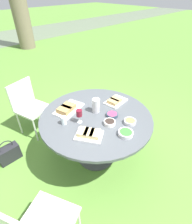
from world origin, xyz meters
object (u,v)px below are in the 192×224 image
at_px(water_pitcher, 96,106).
at_px(wine_glass, 79,114).
at_px(handbag, 9,154).
at_px(dining_table, 96,122).
at_px(chair_near_left, 28,104).

distance_m(water_pitcher, wine_glass, 0.29).
xyz_separation_m(water_pitcher, wine_glass, (-0.29, -0.01, 0.03)).
bearing_deg(wine_glass, handbag, 131.83).
relative_size(dining_table, wine_glass, 8.05).
height_order(dining_table, handbag, dining_table).
relative_size(water_pitcher, handbag, 0.51).
xyz_separation_m(water_pitcher, handbag, (-0.99, 0.77, -0.72)).
bearing_deg(water_pitcher, dining_table, -135.10).
xyz_separation_m(dining_table, water_pitcher, (0.07, 0.07, 0.20)).
xyz_separation_m(chair_near_left, water_pitcher, (0.40, -1.15, 0.33)).
height_order(dining_table, wine_glass, wine_glass).
bearing_deg(chair_near_left, wine_glass, -84.81).
bearing_deg(dining_table, handbag, 137.91).
bearing_deg(chair_near_left, handbag, -147.86).
distance_m(dining_table, handbag, 1.36).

